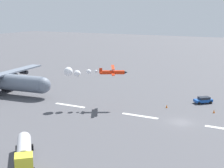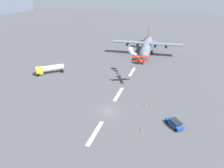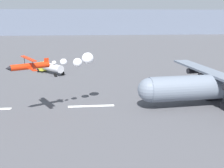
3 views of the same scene
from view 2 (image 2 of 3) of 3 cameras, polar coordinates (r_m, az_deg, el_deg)
ground_plane at (r=48.72m, az=-0.99°, el=-7.86°), size 440.00×440.00×0.00m
runway_stripe_2 at (r=42.29m, az=-5.00°, el=-14.21°), size 8.00×0.90×0.01m
runway_stripe_3 at (r=55.77m, az=1.95°, el=-3.01°), size 8.00×0.90×0.01m
runway_stripe_4 at (r=71.02m, az=5.97°, el=3.65°), size 8.00×0.90×0.01m
cargo_transport_plane at (r=89.01m, az=10.03°, el=10.55°), size 26.90×31.44×11.46m
stunt_biplane_red at (r=64.43m, az=6.49°, el=8.81°), size 12.83×8.79×2.25m
fuel_tanker_truck at (r=72.18m, az=-17.96°, el=4.33°), size 8.11×8.75×2.90m
followme_car_yellow at (r=45.54m, az=18.10°, el=-10.94°), size 4.41×4.18×1.52m
traffic_cone_near at (r=43.06m, az=8.65°, el=-12.95°), size 0.44×0.44×0.75m
traffic_cone_far at (r=51.47m, az=9.78°, el=-5.72°), size 0.44×0.44×0.75m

